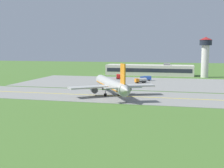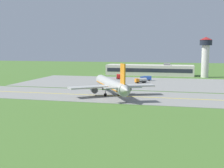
# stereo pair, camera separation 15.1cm
# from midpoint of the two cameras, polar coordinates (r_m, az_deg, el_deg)

# --- Properties ---
(ground_plane) EXTENTS (500.00, 500.00, 0.00)m
(ground_plane) POSITION_cam_midpoint_polar(r_m,az_deg,el_deg) (103.61, 2.49, -2.54)
(ground_plane) COLOR #47702D
(taxiway_strip) EXTENTS (240.00, 28.00, 0.10)m
(taxiway_strip) POSITION_cam_midpoint_polar(r_m,az_deg,el_deg) (103.60, 2.49, -2.51)
(taxiway_strip) COLOR gray
(taxiway_strip) RESTS_ON ground
(apron_pad) EXTENTS (140.00, 52.00, 0.10)m
(apron_pad) POSITION_cam_midpoint_polar(r_m,az_deg,el_deg) (143.61, 9.65, 0.14)
(apron_pad) COLOR gray
(apron_pad) RESTS_ON ground
(taxiway_centreline) EXTENTS (220.00, 0.60, 0.01)m
(taxiway_centreline) POSITION_cam_midpoint_polar(r_m,az_deg,el_deg) (103.59, 2.49, -2.48)
(taxiway_centreline) COLOR yellow
(taxiway_centreline) RESTS_ON taxiway_strip
(airplane_lead) EXTENTS (30.19, 36.32, 12.70)m
(airplane_lead) POSITION_cam_midpoint_polar(r_m,az_deg,el_deg) (105.38, -0.14, -0.10)
(airplane_lead) COLOR #ADADA8
(airplane_lead) RESTS_ON ground
(service_truck_baggage) EXTENTS (6.20, 2.90, 2.60)m
(service_truck_baggage) POSITION_cam_midpoint_polar(r_m,az_deg,el_deg) (153.60, 6.91, 1.20)
(service_truck_baggage) COLOR #264CA5
(service_truck_baggage) RESTS_ON ground
(service_truck_fuel) EXTENTS (6.10, 5.10, 2.65)m
(service_truck_fuel) POSITION_cam_midpoint_polar(r_m,az_deg,el_deg) (143.15, 5.85, 0.78)
(service_truck_fuel) COLOR orange
(service_truck_fuel) RESTS_ON ground
(service_truck_catering) EXTENTS (3.40, 6.31, 2.60)m
(service_truck_catering) POSITION_cam_midpoint_polar(r_m,az_deg,el_deg) (162.07, 1.35, 1.57)
(service_truck_catering) COLOR red
(service_truck_catering) RESTS_ON ground
(terminal_building) EXTENTS (55.89, 13.81, 7.91)m
(terminal_building) POSITION_cam_midpoint_polar(r_m,az_deg,el_deg) (185.99, 7.63, 2.82)
(terminal_building) COLOR beige
(terminal_building) RESTS_ON ground
(control_tower) EXTENTS (7.60, 7.60, 24.25)m
(control_tower) POSITION_cam_midpoint_polar(r_m,az_deg,el_deg) (178.86, 18.40, 5.98)
(control_tower) COLOR silver
(control_tower) RESTS_ON ground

